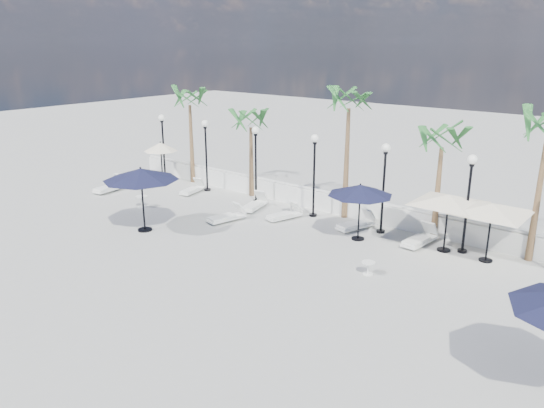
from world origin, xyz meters
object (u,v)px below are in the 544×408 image
Objects in this scene: lounger_6 at (420,239)px; parasol_navy_mid at (360,190)px; lounger_4 at (356,224)px; parasol_cream_sq_b at (449,195)px; parasol_cream_small at (161,147)px; parasol_cream_sq_a at (493,204)px; lounger_0 at (111,187)px; lounger_2 at (255,204)px; lounger_3 at (227,216)px; lounger_1 at (192,189)px; lounger_5 at (285,215)px; parasol_navy_left at (141,175)px.

lounger_6 is 3.08m from parasol_navy_mid.
parasol_cream_sq_b is at bearing 16.36° from lounger_4.
lounger_6 is 0.84× the size of parasol_cream_small.
lounger_0 is at bearing -170.71° from parasol_cream_sq_a.
lounger_2 is 0.40× the size of parasol_cream_sq_a.
parasol_cream_small reaches higher than lounger_3.
lounger_4 is 0.75× the size of parasol_navy_mid.
lounger_1 is 13.81m from parasol_cream_sq_b.
lounger_6 is 0.40× the size of parasol_cream_sq_a.
lounger_3 is 1.04× the size of lounger_5.
lounger_1 is 10.60m from parasol_navy_mid.
parasol_navy_left is (-3.76, -4.98, 2.25)m from lounger_5.
lounger_4 is 2.23m from parasol_navy_mid.
lounger_3 is (8.35, 0.34, -0.02)m from lounger_0.
parasol_cream_sq_a is at bearing 0.00° from parasol_cream_small.
parasol_navy_left reaches higher than lounger_6.
lounger_1 is 15.39m from parasol_cream_sq_a.
parasol_navy_mid is at bearing -168.10° from parasol_cream_sq_a.
lounger_6 is 11.74m from parasol_navy_left.
lounger_3 is 0.39× the size of parasol_cream_sq_b.
parasol_cream_small is at bearing -180.00° from parasol_cream_sq_a.
parasol_cream_small is (0.59, 3.10, 1.76)m from lounger_0.
lounger_0 is 8.53m from lounger_2.
parasol_navy_left is (-1.70, -5.27, 2.24)m from lounger_2.
lounger_3 is at bearing -4.09° from lounger_0.
lounger_0 is 1.04× the size of lounger_6.
lounger_2 is at bearing 10.65° from lounger_0.
parasol_cream_sq_b is (9.00, 2.77, 2.03)m from lounger_3.
lounger_6 is 0.62× the size of parasol_navy_left.
lounger_1 is at bearing -10.11° from parasol_cream_small.
parasol_cream_sq_a reaches higher than lounger_3.
parasol_navy_left reaches higher than lounger_1.
parasol_navy_left is 1.35× the size of parasol_cream_small.
parasol_navy_mid is (10.42, -0.46, 1.88)m from lounger_1.
parasol_cream_small reaches higher than lounger_4.
lounger_3 is at bearing -98.86° from lounger_2.
lounger_6 is 0.40× the size of parasol_cream_sq_b.
parasol_cream_small is (-16.77, 0.00, -0.24)m from parasol_cream_sq_b.
parasol_cream_sq_a is at bearing 2.90° from lounger_0.
lounger_5 is 0.38× the size of parasol_cream_sq_a.
lounger_3 is 2.64m from lounger_5.
lounger_1 is 0.89× the size of lounger_6.
lounger_1 is 0.55× the size of parasol_navy_left.
parasol_cream_sq_a is at bearing -11.04° from lounger_2.
lounger_1 is 0.92× the size of lounger_3.
parasol_navy_left is at bearing -45.05° from parasol_cream_small.
lounger_0 is 13.80m from lounger_4.
lounger_4 is at bearing 31.30° from lounger_5.
lounger_1 is at bearing 165.17° from lounger_2.
parasol_navy_mid reaches higher than lounger_2.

